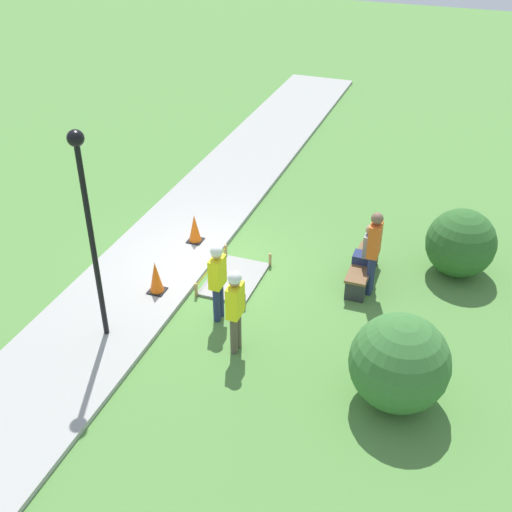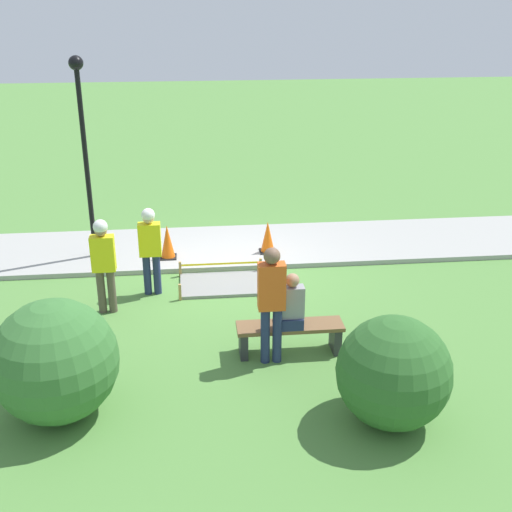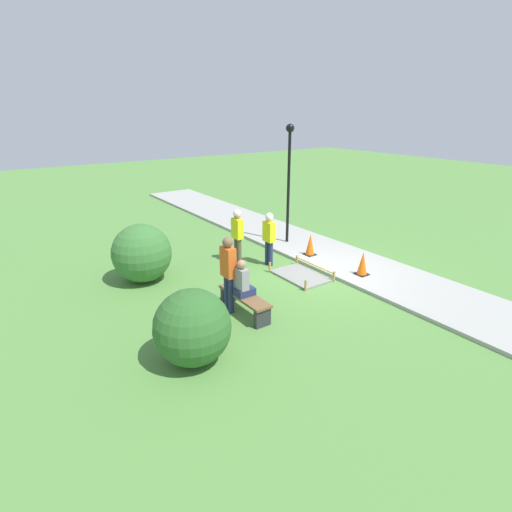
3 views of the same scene
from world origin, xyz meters
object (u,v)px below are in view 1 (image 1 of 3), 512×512
(bystander_in_orange_shirt, at_px, (374,248))
(lamppost_near, at_px, (87,210))
(traffic_cone_near_patch, at_px, (195,228))
(worker_supervisor, at_px, (235,305))
(person_seated_on_bench, at_px, (367,248))
(park_bench, at_px, (363,268))
(worker_assistant, at_px, (217,276))
(traffic_cone_far_patch, at_px, (156,277))

(bystander_in_orange_shirt, xyz_separation_m, lamppost_near, (3.16, -4.36, 1.66))
(traffic_cone_near_patch, relative_size, worker_supervisor, 0.40)
(person_seated_on_bench, distance_m, lamppost_near, 5.77)
(park_bench, xyz_separation_m, person_seated_on_bench, (-0.01, 0.05, 0.50))
(traffic_cone_near_patch, distance_m, person_seated_on_bench, 4.03)
(bystander_in_orange_shirt, bearing_deg, worker_supervisor, -36.17)
(worker_assistant, xyz_separation_m, lamppost_near, (1.27, -1.76, 1.75))
(traffic_cone_near_patch, bearing_deg, traffic_cone_far_patch, 2.73)
(park_bench, distance_m, bystander_in_orange_shirt, 0.83)
(worker_supervisor, bearing_deg, park_bench, 150.11)
(park_bench, bearing_deg, lamppost_near, -49.90)
(traffic_cone_far_patch, xyz_separation_m, park_bench, (-1.96, 3.86, -0.11))
(park_bench, distance_m, worker_assistant, 3.31)
(worker_assistant, height_order, bystander_in_orange_shirt, bystander_in_orange_shirt)
(traffic_cone_far_patch, height_order, bystander_in_orange_shirt, bystander_in_orange_shirt)
(worker_supervisor, distance_m, bystander_in_orange_shirt, 3.28)
(bystander_in_orange_shirt, distance_m, lamppost_near, 5.64)
(traffic_cone_far_patch, xyz_separation_m, bystander_in_orange_shirt, (-1.64, 4.09, 0.62))
(traffic_cone_far_patch, height_order, worker_assistant, worker_assistant)
(park_bench, bearing_deg, person_seated_on_bench, 98.81)
(traffic_cone_near_patch, distance_m, lamppost_near, 4.29)
(traffic_cone_far_patch, distance_m, bystander_in_orange_shirt, 4.45)
(traffic_cone_far_patch, relative_size, worker_supervisor, 0.42)
(traffic_cone_far_patch, xyz_separation_m, worker_assistant, (0.26, 1.49, 0.53))
(worker_assistant, xyz_separation_m, bystander_in_orange_shirt, (-1.89, 2.60, 0.09))
(worker_supervisor, xyz_separation_m, bystander_in_orange_shirt, (-2.65, 1.94, 0.06))
(traffic_cone_far_patch, bearing_deg, park_bench, 116.91)
(park_bench, xyz_separation_m, worker_assistant, (2.21, -2.37, 0.64))
(worker_assistant, bearing_deg, worker_supervisor, 41.22)
(person_seated_on_bench, relative_size, bystander_in_orange_shirt, 0.48)
(worker_assistant, bearing_deg, person_seated_on_bench, 132.54)
(person_seated_on_bench, bearing_deg, traffic_cone_near_patch, -91.90)
(person_seated_on_bench, bearing_deg, bystander_in_orange_shirt, 28.37)
(worker_assistant, height_order, lamppost_near, lamppost_near)
(person_seated_on_bench, height_order, worker_assistant, worker_assistant)
(traffic_cone_near_patch, height_order, worker_supervisor, worker_supervisor)
(worker_supervisor, relative_size, worker_assistant, 1.03)
(park_bench, height_order, worker_supervisor, worker_supervisor)
(park_bench, height_order, person_seated_on_bench, person_seated_on_bench)
(traffic_cone_far_patch, bearing_deg, lamppost_near, -10.25)
(park_bench, height_order, lamppost_near, lamppost_near)
(person_seated_on_bench, bearing_deg, traffic_cone_far_patch, -63.30)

